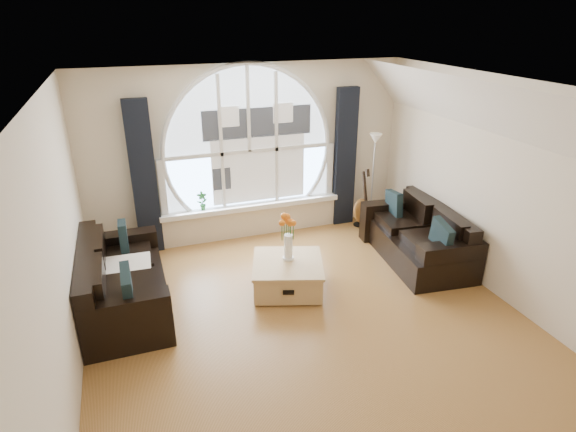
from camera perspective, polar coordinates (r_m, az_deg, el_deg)
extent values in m
cube|color=brown|center=(5.69, 3.08, -13.22)|extent=(5.00, 5.50, 0.01)
cube|color=silver|center=(4.62, 3.82, 14.75)|extent=(5.00, 5.50, 0.01)
cube|color=beige|center=(7.46, -4.74, 7.47)|extent=(5.00, 0.01, 2.70)
cube|color=beige|center=(3.08, 24.77, -20.84)|extent=(5.00, 0.01, 2.70)
cube|color=beige|center=(4.73, -25.96, -4.74)|extent=(0.01, 5.50, 2.70)
cube|color=beige|center=(6.34, 24.80, 2.40)|extent=(0.01, 5.50, 2.70)
cube|color=silver|center=(5.89, 24.28, 11.21)|extent=(0.92, 5.50, 0.72)
cube|color=silver|center=(7.37, -4.75, 9.46)|extent=(2.60, 0.06, 2.15)
cube|color=white|center=(7.65, -4.34, 1.21)|extent=(2.90, 0.22, 0.08)
cube|color=white|center=(7.34, -4.69, 9.41)|extent=(2.76, 0.08, 2.15)
cube|color=silver|center=(7.42, -3.55, 8.61)|extent=(1.70, 0.02, 1.50)
cube|color=black|center=(7.19, -16.87, 4.23)|extent=(0.35, 0.12, 2.30)
cube|color=black|center=(7.95, 6.83, 6.87)|extent=(0.35, 0.12, 2.30)
cube|color=black|center=(6.13, -19.04, -7.25)|extent=(0.95, 1.90, 0.84)
cube|color=black|center=(7.16, 15.17, -2.15)|extent=(1.08, 1.88, 0.80)
cube|color=#AA824D|center=(6.27, -0.03, -6.97)|extent=(1.13, 1.13, 0.44)
cube|color=silver|center=(6.13, -18.62, -6.09)|extent=(0.57, 0.57, 0.10)
cube|color=white|center=(6.08, 0.04, -1.94)|extent=(0.24, 0.24, 0.70)
cube|color=#B2B2B2|center=(7.97, 10.06, 4.07)|extent=(0.24, 0.24, 1.60)
cube|color=brown|center=(7.99, 8.92, 2.15)|extent=(0.41, 0.33, 1.06)
imported|color=#1E6023|center=(7.43, -10.22, 1.78)|extent=(0.17, 0.12, 0.30)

